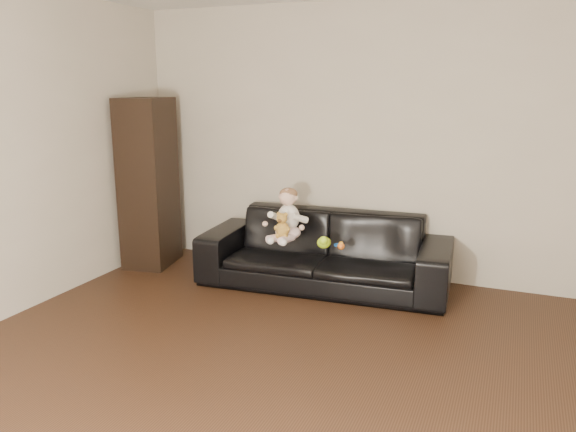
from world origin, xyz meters
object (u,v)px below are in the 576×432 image
at_px(sofa, 324,250).
at_px(teddy_bear, 282,225).
at_px(toy_rattle, 341,246).
at_px(toy_blue_disc, 339,245).
at_px(cabinet, 149,183).
at_px(toy_green, 324,243).
at_px(baby, 287,217).

bearing_deg(sofa, teddy_bear, -142.77).
height_order(toy_rattle, toy_blue_disc, toy_rattle).
bearing_deg(sofa, cabinet, 178.36).
height_order(sofa, cabinet, cabinet).
distance_m(sofa, cabinet, 1.95).
height_order(teddy_bear, toy_green, teddy_bear).
bearing_deg(baby, cabinet, -164.91).
relative_size(cabinet, toy_rattle, 26.75).
distance_m(sofa, toy_blue_disc, 0.26).
relative_size(sofa, toy_green, 15.54).
relative_size(toy_green, toy_rattle, 2.29).
bearing_deg(toy_rattle, teddy_bear, -178.10).
xyz_separation_m(baby, toy_blue_disc, (0.50, -0.02, -0.21)).
bearing_deg(teddy_bear, cabinet, 177.54).
relative_size(teddy_bear, toy_green, 1.57).
bearing_deg(toy_green, toy_rattle, 3.47).
xyz_separation_m(sofa, cabinet, (-1.88, -0.07, 0.52)).
relative_size(cabinet, toy_blue_disc, 19.49).
bearing_deg(cabinet, toy_rattle, -16.00).
bearing_deg(toy_blue_disc, toy_rattle, -63.79).
bearing_deg(cabinet, baby, -13.01).
distance_m(sofa, baby, 0.47).
relative_size(toy_rattle, toy_blue_disc, 0.73).
distance_m(cabinet, toy_blue_disc, 2.10).
bearing_deg(toy_blue_disc, teddy_bear, -165.21).
bearing_deg(toy_blue_disc, sofa, 142.40).
height_order(teddy_bear, toy_rattle, teddy_bear).
distance_m(sofa, teddy_bear, 0.49).
xyz_separation_m(sofa, baby, (-0.32, -0.12, 0.32)).
distance_m(cabinet, toy_green, 2.00).
distance_m(baby, toy_rattle, 0.60).
bearing_deg(cabinet, toy_blue_disc, -13.03).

